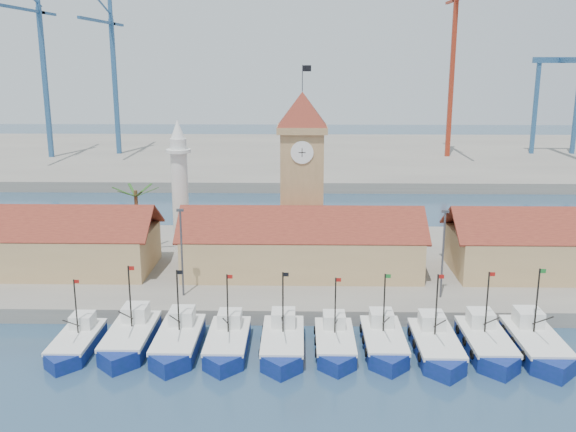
{
  "coord_description": "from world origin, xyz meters",
  "views": [
    {
      "loc": [
        -0.16,
        -49.07,
        24.92
      ],
      "look_at": [
        -1.49,
        18.0,
        8.38
      ],
      "focal_mm": 40.0,
      "sensor_mm": 36.0,
      "label": 1
    }
  ],
  "objects_px": {
    "clock_tower": "(302,171)",
    "minaret": "(180,185)",
    "boat_5": "(335,345)",
    "boat_0": "(76,344)"
  },
  "relations": [
    {
      "from": "boat_5",
      "to": "boat_0",
      "type": "bearing_deg",
      "value": -179.12
    },
    {
      "from": "boat_0",
      "to": "clock_tower",
      "type": "height_order",
      "value": "clock_tower"
    },
    {
      "from": "boat_5",
      "to": "clock_tower",
      "type": "relative_size",
      "value": 0.4
    },
    {
      "from": "minaret",
      "to": "clock_tower",
      "type": "bearing_deg",
      "value": -7.61
    },
    {
      "from": "boat_0",
      "to": "minaret",
      "type": "height_order",
      "value": "minaret"
    },
    {
      "from": "boat_0",
      "to": "boat_5",
      "type": "distance_m",
      "value": 22.62
    },
    {
      "from": "minaret",
      "to": "boat_5",
      "type": "bearing_deg",
      "value": -55.0
    },
    {
      "from": "boat_0",
      "to": "clock_tower",
      "type": "bearing_deg",
      "value": 50.54
    },
    {
      "from": "boat_5",
      "to": "minaret",
      "type": "height_order",
      "value": "minaret"
    },
    {
      "from": "clock_tower",
      "to": "minaret",
      "type": "relative_size",
      "value": 1.39
    }
  ]
}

